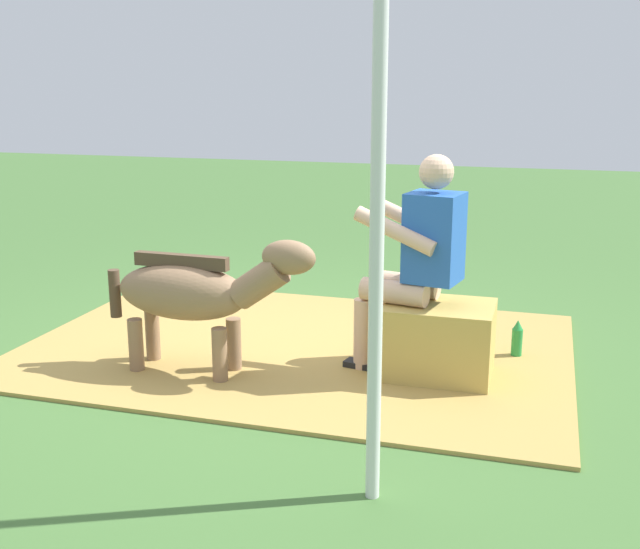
% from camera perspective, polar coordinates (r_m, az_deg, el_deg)
% --- Properties ---
extents(ground_plane, '(24.00, 24.00, 0.00)m').
position_cam_1_polar(ground_plane, '(5.05, -3.51, -6.11)').
color(ground_plane, '#426B33').
extents(hay_patch, '(3.54, 2.44, 0.02)m').
position_cam_1_polar(hay_patch, '(5.19, -1.72, -5.40)').
color(hay_patch, '#AD8C47').
rests_on(hay_patch, ground).
extents(hay_bale, '(0.63, 0.49, 0.46)m').
position_cam_1_polar(hay_bale, '(4.69, 8.73, -4.90)').
color(hay_bale, tan).
rests_on(hay_bale, ground).
extents(person_seated, '(0.70, 0.50, 1.34)m').
position_cam_1_polar(person_seated, '(4.60, 7.01, 1.35)').
color(person_seated, '#D8AD8C').
rests_on(person_seated, ground).
extents(pony_standing, '(1.35, 0.34, 0.88)m').
position_cam_1_polar(pony_standing, '(4.66, -9.11, -1.33)').
color(pony_standing, '#8C6B4C').
rests_on(pony_standing, ground).
extents(soda_bottle, '(0.07, 0.07, 0.26)m').
position_cam_1_polar(soda_bottle, '(5.14, 14.30, -4.70)').
color(soda_bottle, '#268C3F').
rests_on(soda_bottle, ground).
extents(tent_pole_left, '(0.06, 0.06, 2.57)m').
position_cam_1_polar(tent_pole_left, '(3.05, 4.26, 5.41)').
color(tent_pole_left, silver).
rests_on(tent_pole_left, ground).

